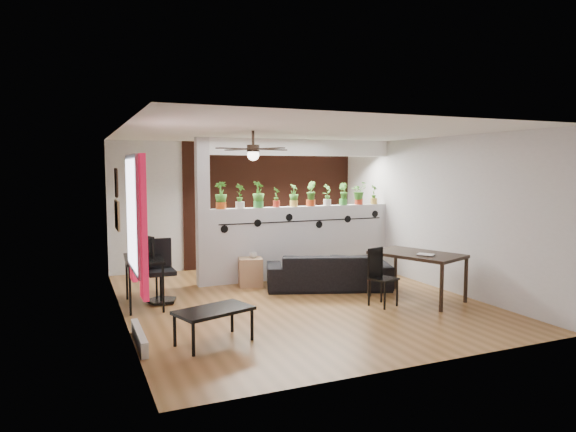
{
  "coord_description": "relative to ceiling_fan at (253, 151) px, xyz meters",
  "views": [
    {
      "loc": [
        -3.22,
        -7.27,
        2.07
      ],
      "look_at": [
        0.12,
        0.6,
        1.27
      ],
      "focal_mm": 32.0,
      "sensor_mm": 36.0,
      "label": 1
    }
  ],
  "objects": [
    {
      "name": "room_shell",
      "position": [
        0.8,
        0.3,
        -1.01
      ],
      "size": [
        6.3,
        7.1,
        2.9
      ],
      "color": "brown",
      "rests_on": "ground"
    },
    {
      "name": "partition_wall",
      "position": [
        1.6,
        1.8,
        -1.64
      ],
      "size": [
        3.6,
        0.18,
        1.35
      ],
      "primitive_type": "cube",
      "color": "#BCBCC1",
      "rests_on": "ground"
    },
    {
      "name": "ceiling_header",
      "position": [
        1.6,
        1.8,
        0.14
      ],
      "size": [
        3.6,
        0.18,
        0.3
      ],
      "primitive_type": "cube",
      "color": "white",
      "rests_on": "room_shell"
    },
    {
      "name": "pier_column",
      "position": [
        -0.31,
        1.8,
        -1.01
      ],
      "size": [
        0.22,
        0.2,
        2.6
      ],
      "primitive_type": "cube",
      "color": "#BCBCC1",
      "rests_on": "ground"
    },
    {
      "name": "brick_panel",
      "position": [
        1.6,
        3.27,
        -1.01
      ],
      "size": [
        3.9,
        0.05,
        2.6
      ],
      "primitive_type": "cube",
      "color": "brown",
      "rests_on": "ground"
    },
    {
      "name": "vine_decal",
      "position": [
        1.6,
        1.7,
        -1.23
      ],
      "size": [
        3.31,
        0.01,
        0.3
      ],
      "color": "black",
      "rests_on": "partition_wall"
    },
    {
      "name": "window_assembly",
      "position": [
        -1.76,
        -0.9,
        -0.81
      ],
      "size": [
        0.09,
        1.3,
        1.55
      ],
      "color": "white",
      "rests_on": "room_shell"
    },
    {
      "name": "baseboard_heater",
      "position": [
        -1.74,
        -0.9,
        -2.22
      ],
      "size": [
        0.08,
        1.0,
        0.18
      ],
      "primitive_type": "cube",
      "color": "silver",
      "rests_on": "ground"
    },
    {
      "name": "corkboard",
      "position": [
        -1.78,
        1.25,
        -0.96
      ],
      "size": [
        0.03,
        0.6,
        0.45
      ],
      "primitive_type": "cube",
      "color": "olive",
      "rests_on": "room_shell"
    },
    {
      "name": "framed_art",
      "position": [
        -1.78,
        1.2,
        -0.46
      ],
      "size": [
        0.03,
        0.34,
        0.44
      ],
      "color": "#8C7259",
      "rests_on": "room_shell"
    },
    {
      "name": "ceiling_fan",
      "position": [
        0.0,
        0.0,
        0.0
      ],
      "size": [
        1.19,
        1.19,
        0.43
      ],
      "color": "black",
      "rests_on": "room_shell"
    },
    {
      "name": "potted_plant_0",
      "position": [
        0.02,
        1.8,
        -0.71
      ],
      "size": [
        0.27,
        0.23,
        0.49
      ],
      "color": "#DC5919",
      "rests_on": "partition_wall"
    },
    {
      "name": "potted_plant_1",
      "position": [
        0.37,
        1.8,
        -0.73
      ],
      "size": [
        0.28,
        0.29,
        0.45
      ],
      "color": "white",
      "rests_on": "partition_wall"
    },
    {
      "name": "potted_plant_2",
      "position": [
        0.72,
        1.8,
        -0.71
      ],
      "size": [
        0.29,
        0.31,
        0.49
      ],
      "color": "green",
      "rests_on": "partition_wall"
    },
    {
      "name": "potted_plant_3",
      "position": [
        1.07,
        1.8,
        -0.77
      ],
      "size": [
        0.17,
        0.2,
        0.37
      ],
      "color": "red",
      "rests_on": "partition_wall"
    },
    {
      "name": "potted_plant_4",
      "position": [
        1.42,
        1.8,
        -0.74
      ],
      "size": [
        0.26,
        0.27,
        0.42
      ],
      "color": "gold",
      "rests_on": "partition_wall"
    },
    {
      "name": "potted_plant_5",
      "position": [
        1.78,
        1.8,
        -0.72
      ],
      "size": [
        0.23,
        0.27,
        0.47
      ],
      "color": "#C34016",
      "rests_on": "partition_wall"
    },
    {
      "name": "potted_plant_6",
      "position": [
        2.13,
        1.8,
        -0.74
      ],
      "size": [
        0.26,
        0.23,
        0.41
      ],
      "color": "silver",
      "rests_on": "partition_wall"
    },
    {
      "name": "potted_plant_7",
      "position": [
        2.48,
        1.8,
        -0.73
      ],
      "size": [
        0.23,
        0.26,
        0.43
      ],
      "color": "#338932",
      "rests_on": "partition_wall"
    },
    {
      "name": "potted_plant_8",
      "position": [
        2.83,
        1.8,
        -0.73
      ],
      "size": [
        0.28,
        0.25,
        0.45
      ],
      "color": "#B0311C",
      "rests_on": "partition_wall"
    },
    {
      "name": "potted_plant_9",
      "position": [
        3.18,
        1.8,
        -0.76
      ],
      "size": [
        0.16,
        0.2,
        0.39
      ],
      "color": "gold",
      "rests_on": "partition_wall"
    },
    {
      "name": "sofa",
      "position": [
        1.62,
        0.76,
        -2.02
      ],
      "size": [
        2.15,
        1.42,
        0.59
      ],
      "primitive_type": "imported",
      "rotation": [
        0.0,
        0.0,
        2.8
      ],
      "color": "black",
      "rests_on": "ground"
    },
    {
      "name": "cube_shelf",
      "position": [
        0.45,
        1.46,
        -2.07
      ],
      "size": [
        0.48,
        0.44,
        0.5
      ],
      "primitive_type": "cube",
      "rotation": [
        0.0,
        0.0,
        -0.23
      ],
      "color": "#A87E59",
      "rests_on": "ground"
    },
    {
      "name": "cup",
      "position": [
        0.5,
        1.46,
        -1.77
      ],
      "size": [
        0.14,
        0.14,
        0.11
      ],
      "primitive_type": "imported",
      "rotation": [
        0.0,
        0.0,
        0.06
      ],
      "color": "gray",
      "rests_on": "cube_shelf"
    },
    {
      "name": "computer_desk",
      "position": [
        -1.45,
        0.85,
        -1.65
      ],
      "size": [
        0.59,
        1.05,
        0.74
      ],
      "color": "black",
      "rests_on": "ground"
    },
    {
      "name": "monitor",
      "position": [
        -1.45,
        1.0,
        -1.49
      ],
      "size": [
        0.3,
        0.15,
        0.17
      ],
      "primitive_type": "imported",
      "rotation": [
        0.0,
        0.0,
        1.9
      ],
      "color": "black",
      "rests_on": "computer_desk"
    },
    {
      "name": "office_chair",
      "position": [
        -1.18,
        0.97,
        -1.89
      ],
      "size": [
        0.5,
        0.5,
        0.96
      ],
      "color": "black",
      "rests_on": "ground"
    },
    {
      "name": "dining_table",
      "position": [
        2.56,
        -0.43,
        -1.65
      ],
      "size": [
        1.26,
        1.56,
        0.74
      ],
      "color": "black",
      "rests_on": "ground"
    },
    {
      "name": "book",
      "position": [
        2.46,
        -0.73,
        -1.56
      ],
      "size": [
        0.29,
        0.31,
        0.02
      ],
      "primitive_type": "imported",
      "rotation": [
        0.0,
        0.0,
        0.63
      ],
      "color": "gray",
      "rests_on": "dining_table"
    },
    {
      "name": "folding_chair",
      "position": [
        1.83,
        -0.49,
        -1.8
      ],
      "size": [
        0.44,
        0.44,
        0.87
      ],
      "color": "black",
      "rests_on": "ground"
    },
    {
      "name": "coffee_table",
      "position": [
        -0.91,
        -1.18,
        -1.94
      ],
      "size": [
        1.0,
        0.75,
        0.42
      ],
      "color": "black",
      "rests_on": "ground"
    }
  ]
}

